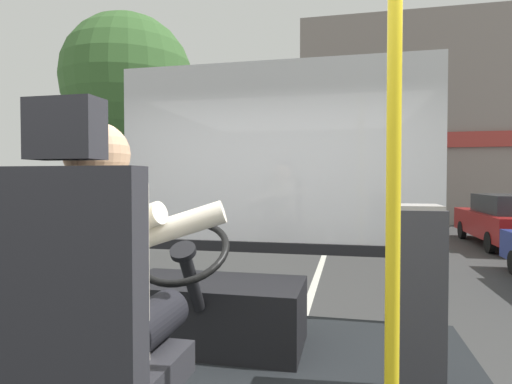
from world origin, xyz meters
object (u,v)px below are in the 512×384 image
at_px(steering_console, 214,311).
at_px(parked_car_red, 512,220).
at_px(fare_box, 417,303).
at_px(bus_driver, 107,272).
at_px(handrail_pole, 393,190).
at_px(driver_seat, 88,336).

height_order(steering_console, parked_car_red, steering_console).
xyz_separation_m(steering_console, fare_box, (1.13, -0.41, 0.24)).
xyz_separation_m(bus_driver, fare_box, (1.13, 0.77, -0.26)).
relative_size(steering_console, handrail_pole, 0.55).
bearing_deg(driver_seat, handrail_pole, 8.18).
xyz_separation_m(driver_seat, parked_car_red, (5.07, 11.36, -0.57)).
bearing_deg(parked_car_red, fare_box, -110.58).
height_order(fare_box, parked_car_red, fare_box).
xyz_separation_m(bus_driver, parked_car_red, (5.07, 11.25, -0.75)).
height_order(bus_driver, fare_box, bus_driver).
bearing_deg(driver_seat, bus_driver, 90.00).
bearing_deg(steering_console, fare_box, -19.94).
xyz_separation_m(driver_seat, bus_driver, (-0.00, 0.11, 0.18)).
height_order(driver_seat, fare_box, driver_seat).
distance_m(fare_box, parked_car_red, 11.21).
relative_size(driver_seat, bus_driver, 1.56).
bearing_deg(handrail_pole, bus_driver, -178.52).
height_order(steering_console, handrail_pole, handrail_pole).
bearing_deg(fare_box, parked_car_red, 69.42).
bearing_deg(steering_console, parked_car_red, 63.29).
bearing_deg(parked_car_red, bus_driver, -114.25).
relative_size(steering_console, fare_box, 1.20).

